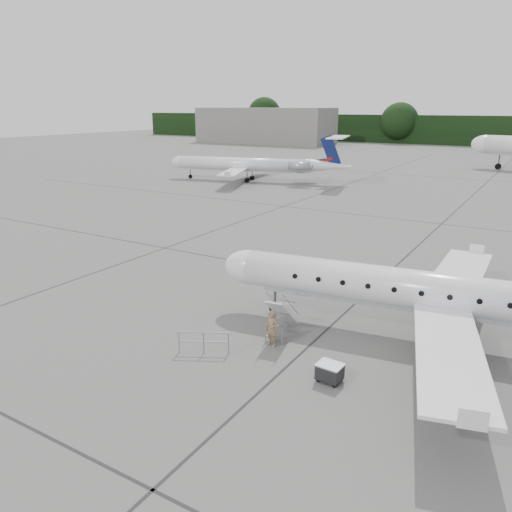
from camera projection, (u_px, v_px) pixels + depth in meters
The scene contains 8 objects.
ground at pixel (381, 352), 22.23m from camera, with size 320.00×320.00×0.00m, color #60605D.
terminal_building at pixel (265, 126), 145.58m from camera, with size 40.00×14.00×10.00m, color slate.
main_regional_jet at pixel (456, 275), 22.17m from camera, with size 25.62×18.45×6.57m, color white, non-canonical shape.
airstair at pixel (282, 314), 23.70m from camera, with size 0.85×2.44×2.06m, color white, non-canonical shape.
passenger at pixel (272, 329), 22.55m from camera, with size 0.63×0.41×1.72m, color olive.
safety_railing at pixel (204, 343), 21.97m from camera, with size 2.20×0.08×1.00m, color gray, non-canonical shape.
baggage_cart at pixel (330, 372), 19.73m from camera, with size 0.95×0.77×0.82m, color black, non-canonical shape.
bg_regional_left at pixel (244, 158), 72.03m from camera, with size 25.35×18.26×6.65m, color white, non-canonical shape.
Camera 1 is at (5.56, -20.06, 10.52)m, focal length 35.00 mm.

